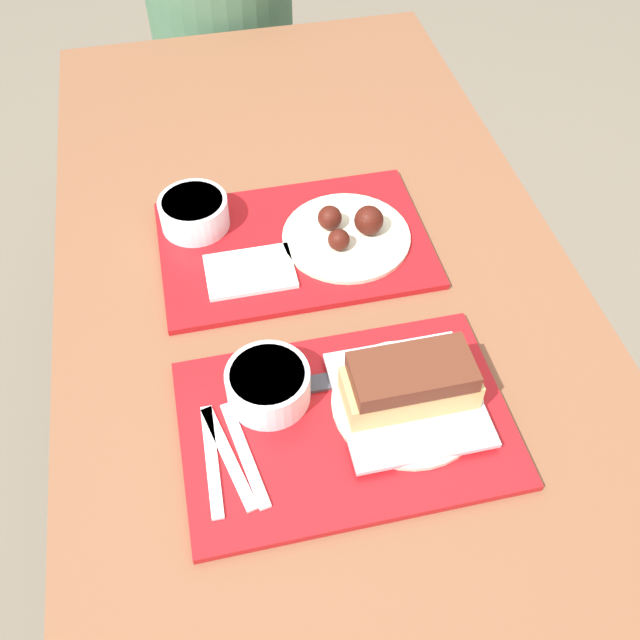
% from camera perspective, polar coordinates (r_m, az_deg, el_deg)
% --- Properties ---
extents(ground_plane, '(12.00, 12.00, 0.00)m').
position_cam_1_polar(ground_plane, '(1.79, 0.48, -15.91)').
color(ground_plane, '#706656').
extents(picnic_table, '(0.86, 1.85, 0.77)m').
position_cam_1_polar(picnic_table, '(1.20, 0.69, -2.44)').
color(picnic_table, brown).
rests_on(picnic_table, ground_plane).
extents(picnic_bench_far, '(0.81, 0.28, 0.45)m').
position_cam_1_polar(picnic_bench_far, '(2.25, -6.19, 15.70)').
color(picnic_bench_far, brown).
rests_on(picnic_bench_far, ground_plane).
extents(tray_near, '(0.46, 0.31, 0.01)m').
position_cam_1_polar(tray_near, '(1.01, 2.05, -8.25)').
color(tray_near, '#B21419').
rests_on(tray_near, picnic_table).
extents(tray_far, '(0.46, 0.31, 0.01)m').
position_cam_1_polar(tray_far, '(1.23, -2.06, 6.06)').
color(tray_far, '#B21419').
rests_on(tray_far, picnic_table).
extents(bowl_coleslaw_near, '(0.12, 0.12, 0.05)m').
position_cam_1_polar(bowl_coleslaw_near, '(1.00, -4.18, -5.11)').
color(bowl_coleslaw_near, silver).
rests_on(bowl_coleslaw_near, tray_near).
extents(brisket_sandwich_plate, '(0.22, 0.22, 0.09)m').
position_cam_1_polar(brisket_sandwich_plate, '(1.00, 7.16, -5.52)').
color(brisket_sandwich_plate, beige).
rests_on(brisket_sandwich_plate, tray_near).
extents(plastic_fork_near, '(0.06, 0.17, 0.00)m').
position_cam_1_polar(plastic_fork_near, '(0.98, -7.35, -10.81)').
color(plastic_fork_near, white).
rests_on(plastic_fork_near, tray_near).
extents(plastic_knife_near, '(0.04, 0.17, 0.00)m').
position_cam_1_polar(plastic_knife_near, '(0.98, -6.05, -10.59)').
color(plastic_knife_near, white).
rests_on(plastic_knife_near, tray_near).
extents(plastic_spoon_near, '(0.02, 0.17, 0.00)m').
position_cam_1_polar(plastic_spoon_near, '(0.98, -8.65, -11.02)').
color(plastic_spoon_near, white).
rests_on(plastic_spoon_near, tray_near).
extents(condiment_packet, '(0.04, 0.03, 0.01)m').
position_cam_1_polar(condiment_packet, '(1.03, 0.10, -5.03)').
color(condiment_packet, '#3F3F47').
rests_on(condiment_packet, tray_near).
extents(bowl_coleslaw_far, '(0.12, 0.12, 0.05)m').
position_cam_1_polar(bowl_coleslaw_far, '(1.26, -10.05, 8.56)').
color(bowl_coleslaw_far, silver).
rests_on(bowl_coleslaw_far, tray_far).
extents(wings_plate_far, '(0.22, 0.22, 0.06)m').
position_cam_1_polar(wings_plate_far, '(1.23, 2.27, 7.09)').
color(wings_plate_far, beige).
rests_on(wings_plate_far, tray_far).
extents(napkin_far, '(0.14, 0.10, 0.01)m').
position_cam_1_polar(napkin_far, '(1.18, -5.62, 3.89)').
color(napkin_far, white).
rests_on(napkin_far, tray_far).
extents(person_seated_across, '(0.38, 0.38, 0.66)m').
position_cam_1_polar(person_seated_across, '(2.08, -7.95, 23.26)').
color(person_seated_across, '#477051').
rests_on(person_seated_across, picnic_bench_far).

